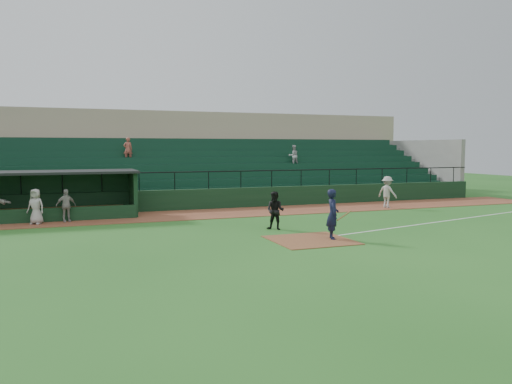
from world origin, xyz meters
name	(u,v)px	position (x,y,z in m)	size (l,w,h in m)	color
ground	(299,236)	(0.00, 0.00, 0.00)	(90.00, 90.00, 0.00)	#255F1E
warning_track	(237,212)	(0.00, 8.00, 0.01)	(40.00, 4.00, 0.03)	brown
home_plate_dirt	(311,240)	(0.00, -1.00, 0.01)	(3.00, 3.00, 0.03)	brown
foul_line	(438,222)	(8.00, 1.20, 0.01)	(18.00, 0.09, 0.01)	white
stadium_structure	(199,166)	(0.00, 16.46, 2.30)	(38.00, 13.08, 6.40)	black
dugout	(47,192)	(-9.75, 9.56, 1.33)	(8.90, 3.20, 2.42)	black
batter_at_plate	(333,214)	(0.91, -1.09, 0.99)	(1.14, 0.84, 1.99)	black
umpire	(275,211)	(-0.28, 1.87, 0.84)	(0.82, 0.64, 1.68)	black
runner	(387,192)	(9.07, 6.86, 0.96)	(1.21, 0.69, 1.87)	#A9A59E
dugout_player_a	(66,205)	(-8.86, 7.49, 0.82)	(0.93, 0.39, 1.58)	#9C9692
dugout_player_b	(36,206)	(-10.18, 7.18, 0.86)	(0.81, 0.53, 1.66)	#ABA4A0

